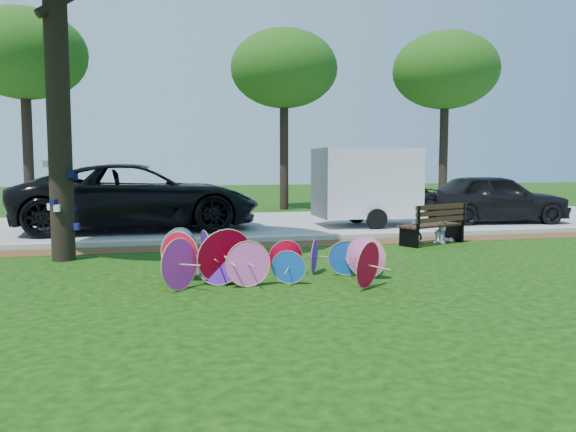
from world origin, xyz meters
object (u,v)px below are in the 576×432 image
cargo_trailer (366,183)px  person_left (416,221)px  dark_pickup (493,198)px  parasol_pile (256,257)px  person_right (443,219)px  park_bench (431,224)px  black_van (140,197)px

cargo_trailer → person_left: bearing=-92.3°
dark_pickup → parasol_pile: bearing=135.0°
parasol_pile → person_left: person_left is taller
dark_pickup → person_right: 5.55m
parasol_pile → park_bench: 5.69m
park_bench → person_right: size_ratio=1.58×
black_van → dark_pickup: black_van is taller
black_van → cargo_trailer: size_ratio=2.31×
person_right → parasol_pile: bearing=-151.0°
cargo_trailer → person_left: size_ratio=2.74×
person_right → black_van: bearing=144.2°
parasol_pile → cargo_trailer: bearing=56.8°
parasol_pile → person_left: size_ratio=3.54×
black_van → park_bench: black_van is taller
black_van → person_left: 7.78m
person_right → person_left: bearing=176.7°
person_left → cargo_trailer: bearing=62.3°
person_left → person_right: size_ratio=0.94×
dark_pickup → park_bench: dark_pickup is taller
cargo_trailer → park_bench: 4.10m
parasol_pile → black_van: black_van is taller
parasol_pile → person_left: (4.39, 3.21, 0.17)m
parasol_pile → cargo_trailer: 8.63m
person_left → person_right: (0.70, 0.00, 0.03)m
parasol_pile → person_right: 6.02m
black_van → dark_pickup: (10.97, -0.57, -0.15)m
person_left → parasol_pile: bearing=-167.0°
dark_pickup → cargo_trailer: bearing=96.0°
park_bench → person_left: size_ratio=1.68×
cargo_trailer → park_bench: size_ratio=1.63×
person_right → park_bench: bearing=-175.1°
park_bench → parasol_pile: bearing=-168.6°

